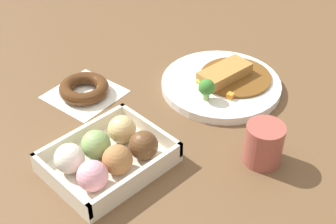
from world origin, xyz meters
TOP-DOWN VIEW (x-y plane):
  - ground_plane at (0.00, 0.00)m, footprint 1.60×1.60m
  - curry_plate at (0.16, 0.04)m, footprint 0.26×0.26m
  - donut_box at (-0.17, 0.02)m, footprint 0.21×0.17m
  - chocolate_ring_donut at (-0.07, 0.23)m, footprint 0.16×0.16m
  - coffee_mug at (0.04, -0.16)m, footprint 0.07×0.07m

SIDE VIEW (x-z plane):
  - ground_plane at x=0.00m, z-range 0.00..0.00m
  - curry_plate at x=0.16m, z-range -0.02..0.05m
  - chocolate_ring_donut at x=-0.07m, z-range 0.00..0.03m
  - donut_box at x=-0.17m, z-range 0.00..0.06m
  - coffee_mug at x=0.04m, z-range 0.00..0.08m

